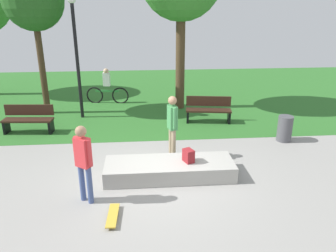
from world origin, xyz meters
TOP-DOWN VIEW (x-y plane):
  - ground_plane at (0.00, 0.00)m, footprint 28.00×28.00m
  - grass_lawn at (0.00, 8.22)m, footprint 26.60×11.56m
  - concrete_ledge at (0.33, 0.17)m, footprint 3.16×1.04m
  - backpack_on_ledge at (0.79, 0.16)m, footprint 0.29×0.34m
  - skater_performing_trick at (-1.55, -0.76)m, footprint 0.38×0.35m
  - skater_watching at (0.50, 1.23)m, footprint 0.27×0.42m
  - skateboard_by_ledge at (-0.95, -1.43)m, footprint 0.24×0.81m
  - park_bench_near_path at (-4.03, 3.55)m, footprint 1.63×0.59m
  - park_bench_far_right at (2.07, 4.08)m, footprint 1.65×0.69m
  - tree_leaning_ash at (-3.97, 5.61)m, footprint 2.12×2.12m
  - lamp_post at (-2.54, 4.96)m, footprint 0.28×0.28m
  - trash_bin at (4.08, 2.16)m, footprint 0.45×0.45m
  - cyclist_on_bicycle at (-1.75, 6.79)m, footprint 1.81×0.31m

SIDE VIEW (x-z plane):
  - ground_plane at x=0.00m, z-range 0.00..0.00m
  - grass_lawn at x=0.00m, z-range 0.00..0.01m
  - skateboard_by_ledge at x=-0.95m, z-range 0.02..0.10m
  - concrete_ledge at x=0.33m, z-range 0.00..0.40m
  - trash_bin at x=4.08m, z-range 0.00..0.80m
  - park_bench_near_path at x=-4.03m, z-range 0.03..0.94m
  - park_bench_far_right at x=2.07m, z-range 0.03..0.94m
  - backpack_on_ledge at x=0.79m, z-range 0.40..0.72m
  - cyclist_on_bicycle at x=-1.75m, z-range -0.13..1.39m
  - skater_performing_trick at x=-1.55m, z-range 0.15..1.89m
  - skater_watching at x=0.50m, z-range 0.16..1.92m
  - lamp_post at x=-2.54m, z-range 0.46..4.75m
  - tree_leaning_ash at x=-3.97m, z-range 1.49..6.69m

